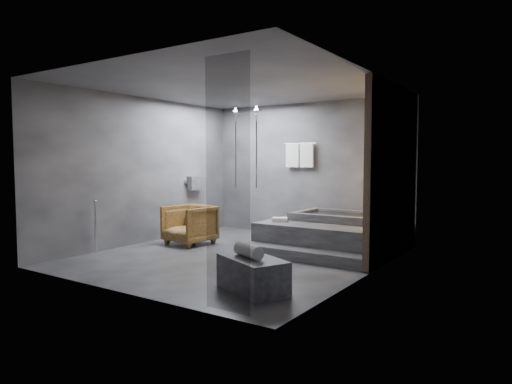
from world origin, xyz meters
The scene contains 7 objects.
room centered at (0.40, 0.24, 1.73)m, with size 5.00×5.04×2.82m.
tub_deck centered at (1.05, 1.45, 0.25)m, with size 2.20×2.00×0.50m, color #303033.
tub_step centered at (1.05, 0.27, 0.09)m, with size 2.20×0.36×0.18m, color #303033.
concrete_bench centered at (1.37, -1.59, 0.21)m, with size 0.93×0.51×0.42m, color #303133.
driftwood_chair centered at (-1.40, 0.35, 0.37)m, with size 0.80×0.82×0.75m, color #462C11.
rolled_towel centered at (1.32, -1.60, 0.50)m, with size 0.17×0.17×0.46m, color silver.
deck_towel centered at (0.28, 0.88, 0.53)m, with size 0.26×0.19×0.07m, color silver.
Camera 1 is at (4.44, -6.10, 1.60)m, focal length 32.00 mm.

